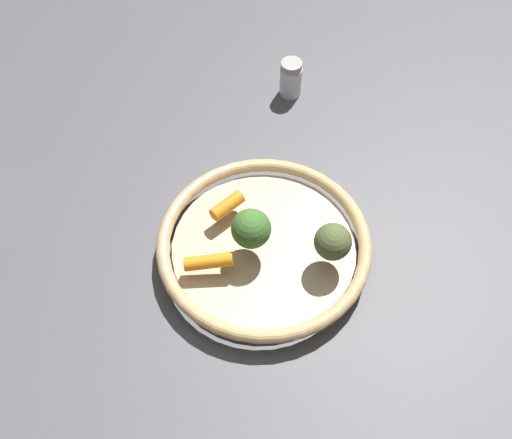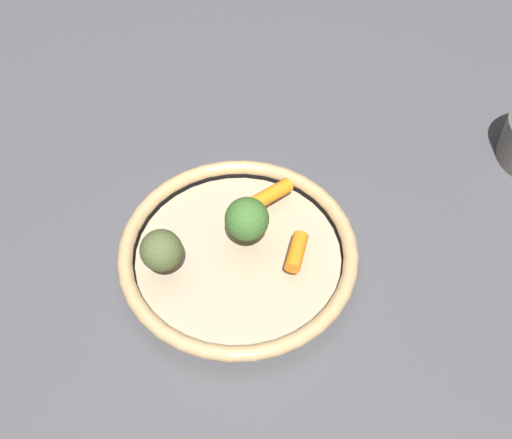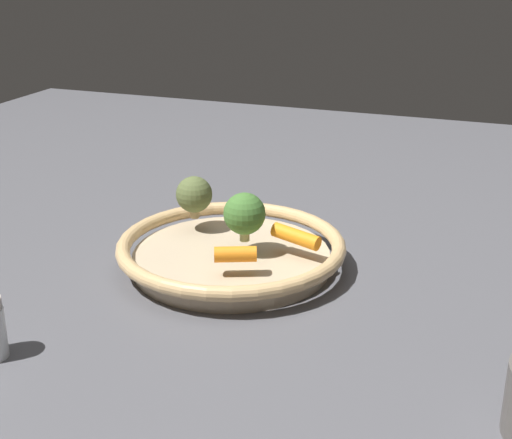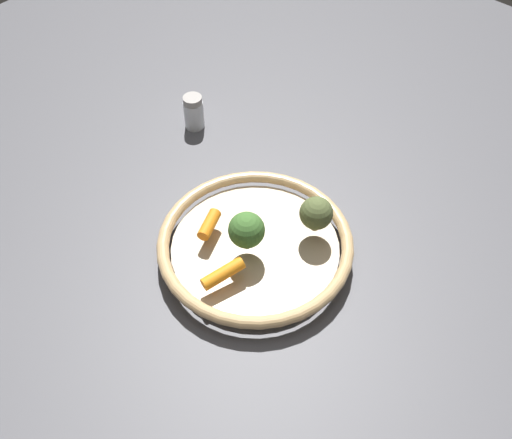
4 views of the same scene
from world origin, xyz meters
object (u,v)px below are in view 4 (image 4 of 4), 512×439
object	(u,v)px
baby_carrot_back	(223,274)
baby_carrot_right	(209,224)
serving_bowl	(255,246)
salt_shaker	(194,112)
broccoli_floret_mid	(316,213)
broccoli_floret_large	(249,232)

from	to	relation	value
baby_carrot_back	baby_carrot_right	distance (m)	0.10
serving_bowl	salt_shaker	size ratio (longest dim) A/B	4.46
serving_bowl	broccoli_floret_mid	distance (m)	0.11
baby_carrot_right	broccoli_floret_mid	bearing A→B (deg)	42.58
serving_bowl	salt_shaker	xyz separation A→B (m)	(-0.29, 0.15, 0.01)
baby_carrot_back	broccoli_floret_large	distance (m)	0.07
broccoli_floret_mid	salt_shaker	size ratio (longest dim) A/B	0.88
salt_shaker	broccoli_floret_large	bearing A→B (deg)	-29.88
baby_carrot_back	baby_carrot_right	size ratio (longest dim) A/B	1.28
serving_bowl	salt_shaker	distance (m)	0.33
serving_bowl	broccoli_floret_mid	xyz separation A→B (m)	(0.05, 0.08, 0.05)
broccoli_floret_large	baby_carrot_back	bearing A→B (deg)	-81.71
broccoli_floret_mid	baby_carrot_back	bearing A→B (deg)	-103.76
baby_carrot_right	salt_shaker	size ratio (longest dim) A/B	0.76
broccoli_floret_mid	salt_shaker	xyz separation A→B (m)	(-0.35, 0.08, -0.04)
baby_carrot_right	broccoli_floret_large	size ratio (longest dim) A/B	0.80
salt_shaker	baby_carrot_back	bearing A→B (deg)	-37.58
baby_carrot_right	baby_carrot_back	bearing A→B (deg)	-32.99
baby_carrot_back	serving_bowl	bearing A→B (deg)	99.44
baby_carrot_back	broccoli_floret_large	size ratio (longest dim) A/B	1.02
baby_carrot_right	broccoli_floret_large	xyz separation A→B (m)	(0.07, 0.01, 0.03)
broccoli_floret_mid	baby_carrot_right	bearing A→B (deg)	-137.42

